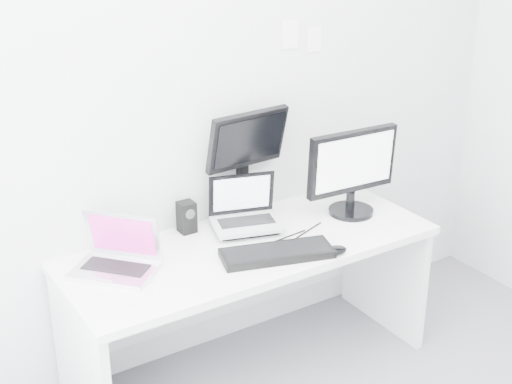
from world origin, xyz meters
The scene contains 11 objects.
back_wall centered at (0.00, 1.60, 1.35)m, with size 3.60×3.60×0.00m, color silver.
desk centered at (0.00, 1.25, 0.36)m, with size 1.80×0.70×0.73m, color white.
macbook centered at (-0.65, 1.33, 0.86)m, with size 0.35×0.27×0.27m, color silver.
speaker centered at (-0.19, 1.53, 0.81)m, with size 0.08×0.08×0.16m, color black.
dell_laptop centered at (0.06, 1.38, 0.87)m, with size 0.33×0.26×0.28m, color #B9BCC1.
rear_monitor centered at (0.14, 1.52, 1.02)m, with size 0.43×0.16×0.59m, color black.
samsung_monitor centered at (0.63, 1.27, 0.96)m, with size 0.51×0.23×0.46m, color black.
keyboard centered at (0.04, 1.07, 0.75)m, with size 0.52×0.18×0.03m, color black.
mouse centered at (0.28, 0.95, 0.75)m, with size 0.11×0.07×0.04m, color black.
wall_note_0 centered at (0.45, 1.59, 1.62)m, with size 0.10×0.00×0.14m, color white.
wall_note_1 centered at (0.60, 1.59, 1.58)m, with size 0.09×0.00×0.13m, color white.
Camera 1 is at (-1.66, -1.41, 2.32)m, focal length 51.85 mm.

